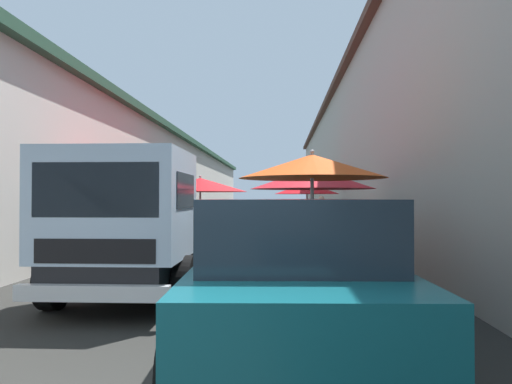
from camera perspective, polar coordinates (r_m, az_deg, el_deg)
The scene contains 12 objects.
ground at distance 15.21m, azimuth -0.87°, elevation -6.30°, with size 90.00×90.00×0.00m, color #282826.
building_left_whitewash at distance 19.16m, azimuth -21.71°, elevation 1.54°, with size 49.80×7.50×4.43m.
building_right_concrete at distance 18.41m, azimuth 22.02°, elevation 4.70°, with size 49.80×7.50×6.39m.
fruit_stall_near_left at distance 9.45m, azimuth 7.09°, elevation 0.40°, with size 2.67×2.67×2.18m.
fruit_stall_far_left at distance 10.23m, azimuth -15.51°, elevation 0.65°, with size 2.45×2.45×2.19m.
fruit_stall_mid_lane at distance 12.87m, azimuth -7.32°, elevation -0.00°, with size 2.76×2.76×2.12m.
fruit_stall_near_right at distance 16.52m, azimuth 6.73°, elevation -0.24°, with size 2.43×2.43×2.11m.
fruit_stall_far_right at distance 6.94m, azimuth 7.36°, elevation 0.77°, with size 2.31×2.31×2.22m.
hatchback_car at distance 4.37m, azimuth 4.59°, elevation -10.33°, with size 3.98×2.05×1.45m.
delivery_truck at distance 6.65m, azimuth -15.37°, elevation -4.39°, with size 4.94×2.01×2.08m.
vendor_by_crates at distance 14.48m, azimuth 8.49°, elevation -3.12°, with size 0.61×0.28×1.53m.
plastic_stool at distance 14.54m, azimuth 5.53°, elevation -5.27°, with size 0.30×0.30×0.43m.
Camera 1 is at (-1.60, -1.09, 1.46)m, focal length 30.76 mm.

